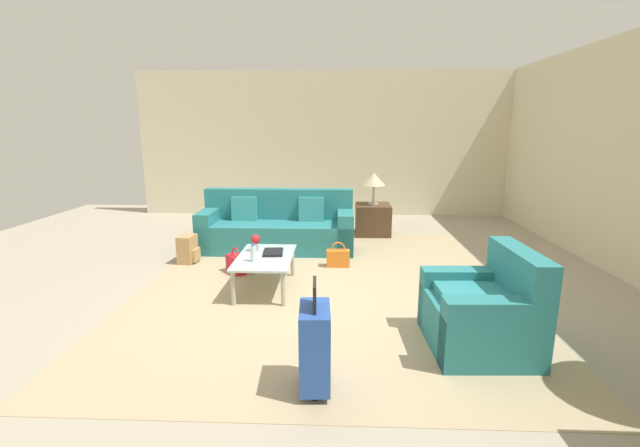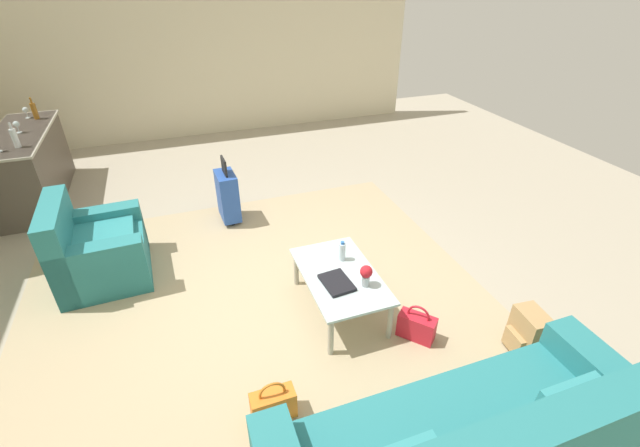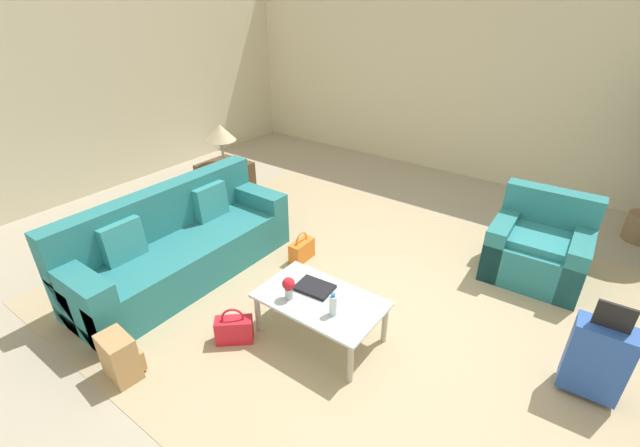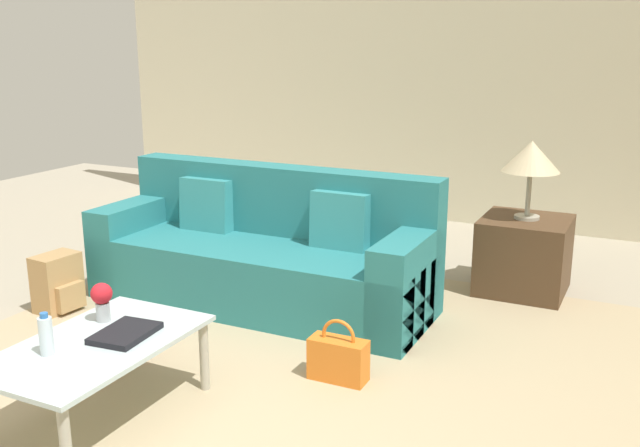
{
  "view_description": "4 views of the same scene",
  "coord_description": "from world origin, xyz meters",
  "px_view_note": "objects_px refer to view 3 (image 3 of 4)",
  "views": [
    {
      "loc": [
        4.44,
        0.36,
        1.9
      ],
      "look_at": [
        0.0,
        0.17,
        0.91
      ],
      "focal_mm": 24.0,
      "sensor_mm": 36.0,
      "label": 1
    },
    {
      "loc": [
        -3.23,
        0.71,
        2.83
      ],
      "look_at": [
        -0.19,
        -0.38,
        0.86
      ],
      "focal_mm": 24.0,
      "sensor_mm": 36.0,
      "label": 2
    },
    {
      "loc": [
        1.31,
        -2.83,
        2.72
      ],
      "look_at": [
        -0.54,
        -0.31,
        1.02
      ],
      "focal_mm": 24.0,
      "sensor_mm": 36.0,
      "label": 3
    },
    {
      "loc": [
        1.96,
        1.85,
        1.83
      ],
      "look_at": [
        -0.98,
        0.41,
        0.97
      ],
      "focal_mm": 40.0,
      "sensor_mm": 36.0,
      "label": 4
    }
  ],
  "objects_px": {
    "couch": "(179,248)",
    "handbag_orange": "(302,250)",
    "water_bottle": "(333,305)",
    "suitcase_blue": "(597,358)",
    "backpack_tan": "(121,357)",
    "side_table": "(226,182)",
    "armchair": "(538,249)",
    "handbag_red": "(234,329)",
    "coffee_table_book": "(315,287)",
    "flower_vase": "(289,286)",
    "coffee_table": "(320,303)",
    "table_lamp": "(221,133)"
  },
  "relations": [
    {
      "from": "couch",
      "to": "coffee_table",
      "type": "bearing_deg",
      "value": 3.19
    },
    {
      "from": "armchair",
      "to": "coffee_table_book",
      "type": "xyz_separation_m",
      "value": [
        -1.42,
        -2.09,
        0.13
      ]
    },
    {
      "from": "backpack_tan",
      "to": "table_lamp",
      "type": "bearing_deg",
      "value": 122.85
    },
    {
      "from": "suitcase_blue",
      "to": "couch",
      "type": "bearing_deg",
      "value": -168.09
    },
    {
      "from": "coffee_table",
      "to": "handbag_orange",
      "type": "height_order",
      "value": "coffee_table"
    },
    {
      "from": "couch",
      "to": "handbag_orange",
      "type": "xyz_separation_m",
      "value": [
        0.9,
        0.97,
        -0.19
      ]
    },
    {
      "from": "table_lamp",
      "to": "suitcase_blue",
      "type": "relative_size",
      "value": 0.67
    },
    {
      "from": "table_lamp",
      "to": "handbag_red",
      "type": "relative_size",
      "value": 1.59
    },
    {
      "from": "water_bottle",
      "to": "suitcase_blue",
      "type": "relative_size",
      "value": 0.24
    },
    {
      "from": "water_bottle",
      "to": "flower_vase",
      "type": "distance_m",
      "value": 0.42
    },
    {
      "from": "coffee_table_book",
      "to": "flower_vase",
      "type": "bearing_deg",
      "value": -118.6
    },
    {
      "from": "armchair",
      "to": "suitcase_blue",
      "type": "height_order",
      "value": "armchair"
    },
    {
      "from": "armchair",
      "to": "handbag_red",
      "type": "distance_m",
      "value": 3.26
    },
    {
      "from": "armchair",
      "to": "suitcase_blue",
      "type": "xyz_separation_m",
      "value": [
        0.7,
        -1.47,
        0.05
      ]
    },
    {
      "from": "armchair",
      "to": "flower_vase",
      "type": "bearing_deg",
      "value": -123.19
    },
    {
      "from": "armchair",
      "to": "suitcase_blue",
      "type": "distance_m",
      "value": 1.63
    },
    {
      "from": "water_bottle",
      "to": "handbag_orange",
      "type": "xyz_separation_m",
      "value": [
        -1.1,
        0.97,
        -0.38
      ]
    },
    {
      "from": "armchair",
      "to": "water_bottle",
      "type": "bearing_deg",
      "value": -115.8
    },
    {
      "from": "flower_vase",
      "to": "side_table",
      "type": "xyz_separation_m",
      "value": [
        -2.58,
        1.65,
        -0.26
      ]
    },
    {
      "from": "handbag_red",
      "to": "backpack_tan",
      "type": "distance_m",
      "value": 0.91
    },
    {
      "from": "suitcase_blue",
      "to": "handbag_red",
      "type": "xyz_separation_m",
      "value": [
        -2.57,
        -1.2,
        -0.23
      ]
    },
    {
      "from": "table_lamp",
      "to": "suitcase_blue",
      "type": "bearing_deg",
      "value": -9.46
    },
    {
      "from": "armchair",
      "to": "coffee_table",
      "type": "distance_m",
      "value": 2.53
    },
    {
      "from": "flower_vase",
      "to": "handbag_red",
      "type": "height_order",
      "value": "flower_vase"
    },
    {
      "from": "flower_vase",
      "to": "suitcase_blue",
      "type": "relative_size",
      "value": 0.24
    },
    {
      "from": "handbag_red",
      "to": "coffee_table",
      "type": "bearing_deg",
      "value": 41.24
    },
    {
      "from": "armchair",
      "to": "coffee_table",
      "type": "height_order",
      "value": "armchair"
    },
    {
      "from": "coffee_table",
      "to": "suitcase_blue",
      "type": "height_order",
      "value": "suitcase_blue"
    },
    {
      "from": "handbag_orange",
      "to": "handbag_red",
      "type": "distance_m",
      "value": 1.41
    },
    {
      "from": "couch",
      "to": "suitcase_blue",
      "type": "xyz_separation_m",
      "value": [
        3.79,
        0.8,
        0.04
      ]
    },
    {
      "from": "coffee_table_book",
      "to": "handbag_orange",
      "type": "xyz_separation_m",
      "value": [
        -0.78,
        0.79,
        -0.3
      ]
    },
    {
      "from": "water_bottle",
      "to": "coffee_table",
      "type": "bearing_deg",
      "value": 153.43
    },
    {
      "from": "couch",
      "to": "handbag_red",
      "type": "distance_m",
      "value": 1.3
    },
    {
      "from": "handbag_red",
      "to": "table_lamp",
      "type": "bearing_deg",
      "value": 138.19
    },
    {
      "from": "handbag_orange",
      "to": "armchair",
      "type": "bearing_deg",
      "value": 30.64
    },
    {
      "from": "coffee_table_book",
      "to": "suitcase_blue",
      "type": "distance_m",
      "value": 2.21
    },
    {
      "from": "coffee_table",
      "to": "handbag_orange",
      "type": "distance_m",
      "value": 1.27
    },
    {
      "from": "handbag_orange",
      "to": "backpack_tan",
      "type": "xyz_separation_m",
      "value": [
        -0.1,
        -2.16,
        0.06
      ]
    },
    {
      "from": "coffee_table_book",
      "to": "handbag_red",
      "type": "relative_size",
      "value": 0.89
    },
    {
      "from": "water_bottle",
      "to": "table_lamp",
      "type": "distance_m",
      "value": 3.44
    },
    {
      "from": "couch",
      "to": "handbag_red",
      "type": "height_order",
      "value": "couch"
    },
    {
      "from": "water_bottle",
      "to": "coffee_table_book",
      "type": "height_order",
      "value": "water_bottle"
    },
    {
      "from": "flower_vase",
      "to": "handbag_red",
      "type": "distance_m",
      "value": 0.64
    },
    {
      "from": "couch",
      "to": "handbag_orange",
      "type": "bearing_deg",
      "value": 47.22
    },
    {
      "from": "flower_vase",
      "to": "water_bottle",
      "type": "bearing_deg",
      "value": 6.79
    },
    {
      "from": "flower_vase",
      "to": "side_table",
      "type": "bearing_deg",
      "value": 147.4
    },
    {
      "from": "armchair",
      "to": "side_table",
      "type": "relative_size",
      "value": 1.57
    },
    {
      "from": "handbag_orange",
      "to": "table_lamp",
      "type": "bearing_deg",
      "value": 161.68
    },
    {
      "from": "backpack_tan",
      "to": "side_table",
      "type": "bearing_deg",
      "value": 122.85
    },
    {
      "from": "flower_vase",
      "to": "handbag_red",
      "type": "bearing_deg",
      "value": -135.0
    }
  ]
}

